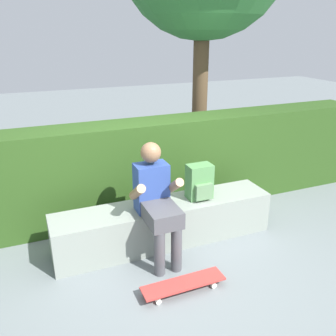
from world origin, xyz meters
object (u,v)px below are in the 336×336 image
at_px(person_skater, 156,199).
at_px(backpack_on_bench, 200,182).
at_px(bench_main, 165,223).
at_px(skateboard_near_person, 183,284).

relative_size(person_skater, backpack_on_bench, 3.07).
relative_size(bench_main, skateboard_near_person, 3.10).
bearing_deg(person_skater, bench_main, 51.11).
relative_size(bench_main, backpack_on_bench, 6.21).
bearing_deg(skateboard_near_person, backpack_on_bench, 55.63).
height_order(bench_main, skateboard_near_person, bench_main).
relative_size(bench_main, person_skater, 2.02).
height_order(skateboard_near_person, backpack_on_bench, backpack_on_bench).
bearing_deg(backpack_on_bench, skateboard_near_person, -124.37).
bearing_deg(person_skater, backpack_on_bench, 19.40).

